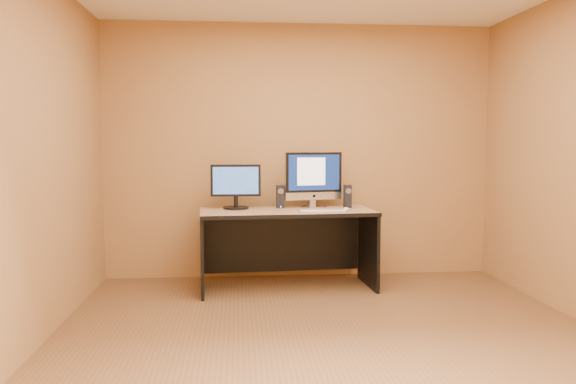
% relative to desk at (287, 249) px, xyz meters
% --- Properties ---
extents(floor, '(4.00, 4.00, 0.00)m').
position_rel_desk_xyz_m(floor, '(0.18, -1.47, -0.38)').
color(floor, brown).
rests_on(floor, ground).
extents(walls, '(4.00, 4.00, 2.60)m').
position_rel_desk_xyz_m(walls, '(0.18, -1.47, 0.92)').
color(walls, olive).
rests_on(walls, ground).
extents(desk, '(1.67, 0.81, 0.75)m').
position_rel_desk_xyz_m(desk, '(0.00, 0.00, 0.00)').
color(desk, '#AB7D55').
rests_on(desk, ground).
extents(imac, '(0.61, 0.32, 0.56)m').
position_rel_desk_xyz_m(imac, '(0.28, 0.18, 0.66)').
color(imac, '#B2B2B6').
rests_on(imac, desk).
extents(second_monitor, '(0.49, 0.26, 0.43)m').
position_rel_desk_xyz_m(second_monitor, '(-0.48, 0.15, 0.59)').
color(second_monitor, black).
rests_on(second_monitor, desk).
extents(speaker_left, '(0.07, 0.08, 0.22)m').
position_rel_desk_xyz_m(speaker_left, '(-0.05, 0.17, 0.49)').
color(speaker_left, black).
rests_on(speaker_left, desk).
extents(speaker_right, '(0.07, 0.08, 0.22)m').
position_rel_desk_xyz_m(speaker_right, '(0.61, 0.14, 0.49)').
color(speaker_right, black).
rests_on(speaker_right, desk).
extents(keyboard, '(0.44, 0.13, 0.02)m').
position_rel_desk_xyz_m(keyboard, '(0.31, -0.19, 0.39)').
color(keyboard, silver).
rests_on(keyboard, desk).
extents(mouse, '(0.07, 0.11, 0.04)m').
position_rel_desk_xyz_m(mouse, '(0.54, -0.11, 0.40)').
color(mouse, silver).
rests_on(mouse, desk).
extents(cable_a, '(0.11, 0.20, 0.01)m').
position_rel_desk_xyz_m(cable_a, '(0.36, 0.30, 0.38)').
color(cable_a, black).
rests_on(cable_a, desk).
extents(cable_b, '(0.07, 0.17, 0.01)m').
position_rel_desk_xyz_m(cable_b, '(0.19, 0.29, 0.38)').
color(cable_b, black).
rests_on(cable_b, desk).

